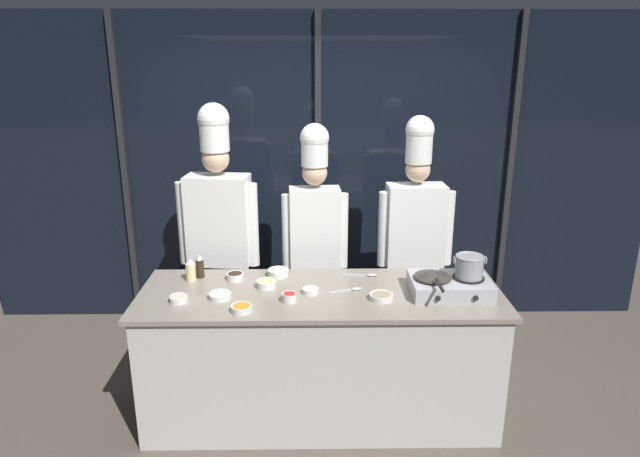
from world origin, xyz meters
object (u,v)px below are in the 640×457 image
serving_spoon_solid (352,289)px  portable_stove (450,285)px  prep_bowl_ginger (266,283)px  prep_bowl_rice (311,290)px  frying_pan (433,274)px  chef_sous (315,225)px  prep_bowl_soy_glaze (235,276)px  serving_spoon_slotted (367,275)px  stock_pot (469,266)px  squeeze_bottle_oil (191,270)px  prep_bowl_garlic (278,272)px  chef_head (219,220)px  prep_bowl_carrots (242,308)px  prep_bowl_chicken (179,298)px  chef_line (415,224)px  squeeze_bottle_soy (200,267)px  prep_bowl_bean_sprouts (220,295)px  prep_bowl_mushrooms (381,296)px  prep_bowl_bell_pepper (289,297)px

serving_spoon_solid → portable_stove: bearing=-4.2°
prep_bowl_ginger → prep_bowl_rice: (0.29, -0.10, -0.01)m
frying_pan → chef_sous: 1.07m
serving_spoon_solid → chef_sous: (-0.23, 0.71, 0.22)m
prep_bowl_soy_glaze → serving_spoon_slotted: prep_bowl_soy_glaze is taller
stock_pot → prep_bowl_rice: stock_pot is taller
frying_pan → prep_bowl_rice: bearing=179.1°
squeeze_bottle_oil → prep_bowl_rice: (0.81, -0.22, -0.06)m
prep_bowl_garlic → chef_head: size_ratio=0.07×
prep_bowl_carrots → prep_bowl_ginger: prep_bowl_ginger is taller
prep_bowl_chicken → prep_bowl_garlic: prep_bowl_garlic is taller
chef_sous → chef_line: bearing=-178.1°
stock_pot → squeeze_bottle_oil: bearing=173.0°
chef_head → prep_bowl_chicken: bearing=87.2°
chef_head → chef_sous: chef_head is taller
chef_head → stock_pot: bearing=163.0°
prep_bowl_carrots → serving_spoon_solid: bearing=23.8°
squeeze_bottle_oil → prep_bowl_ginger: (0.52, -0.12, -0.05)m
prep_bowl_garlic → chef_head: (-0.46, 0.42, 0.25)m
frying_pan → squeeze_bottle_soy: squeeze_bottle_soy is taller
squeeze_bottle_oil → prep_bowl_rice: bearing=-15.0°
portable_stove → prep_bowl_chicken: size_ratio=4.38×
prep_bowl_bean_sprouts → prep_bowl_garlic: 0.50m
prep_bowl_garlic → serving_spoon_solid: size_ratio=0.64×
prep_bowl_bean_sprouts → prep_bowl_soy_glaze: 0.30m
stock_pot → prep_bowl_soy_glaze: 1.54m
chef_sous → prep_bowl_soy_glaze: bearing=40.4°
serving_spoon_slotted → chef_sous: 0.62m
prep_bowl_mushrooms → serving_spoon_slotted: prep_bowl_mushrooms is taller
prep_bowl_garlic → prep_bowl_chicken: bearing=-144.9°
prep_bowl_bean_sprouts → prep_bowl_mushrooms: bearing=-1.9°
prep_bowl_soy_glaze → serving_spoon_slotted: 0.90m
prep_bowl_bean_sprouts → prep_bowl_rice: (0.57, 0.07, -0.00)m
squeeze_bottle_soy → prep_bowl_garlic: size_ratio=1.13×
serving_spoon_solid → frying_pan: bearing=-5.7°
prep_bowl_rice → serving_spoon_solid: (0.27, 0.04, -0.01)m
chef_sous → portable_stove: bearing=135.1°
prep_bowl_garlic → serving_spoon_slotted: size_ratio=0.62×
prep_bowl_bell_pepper → serving_spoon_solid: bearing=22.4°
prep_bowl_bell_pepper → prep_bowl_garlic: bearing=102.5°
prep_bowl_bean_sprouts → chef_head: (-0.12, 0.78, 0.26)m
portable_stove → chef_line: (-0.09, 0.83, 0.15)m
prep_bowl_ginger → prep_bowl_bell_pepper: size_ratio=1.43×
prep_bowl_soy_glaze → serving_spoon_solid: 0.80m
prep_bowl_ginger → prep_bowl_mushrooms: bearing=-15.2°
squeeze_bottle_oil → prep_bowl_bell_pepper: size_ratio=1.73×
prep_bowl_bean_sprouts → prep_bowl_mushrooms: (1.01, -0.03, 0.00)m
prep_bowl_garlic → chef_sous: size_ratio=0.08×
stock_pot → chef_sous: bearing=142.1°
prep_bowl_carrots → prep_bowl_mushrooms: 0.87m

